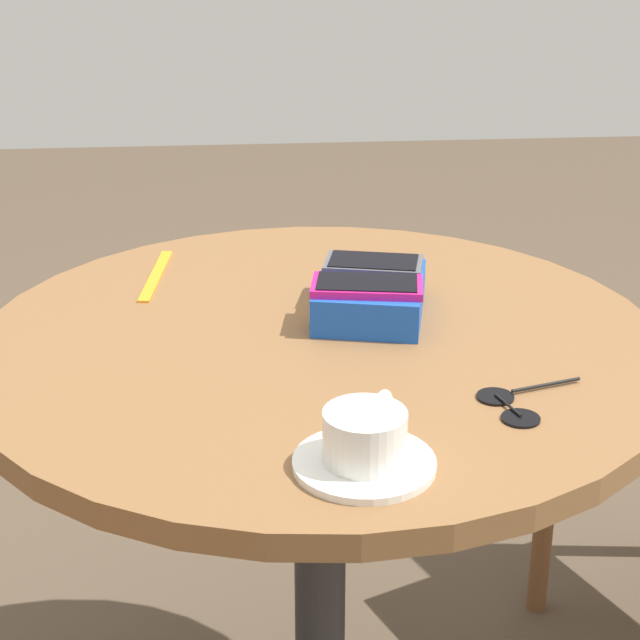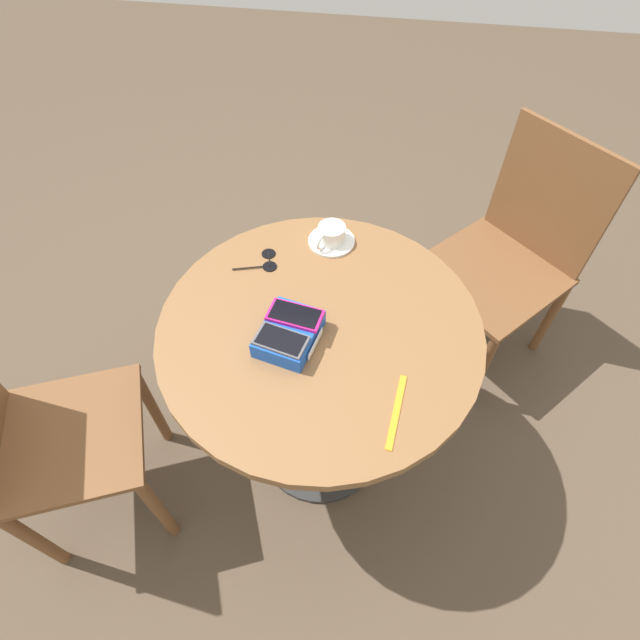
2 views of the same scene
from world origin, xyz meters
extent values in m
cylinder|color=#2D2D2D|center=(0.00, 0.00, 0.37)|extent=(0.07, 0.07, 0.69)
cylinder|color=brown|center=(0.00, 0.00, 0.73)|extent=(0.86, 0.86, 0.03)
cube|color=blue|center=(-0.06, 0.07, 0.77)|extent=(0.20, 0.17, 0.05)
cube|color=white|center=(-0.07, 0.00, 0.76)|extent=(0.09, 0.02, 0.02)
cube|color=#515156|center=(-0.10, 0.08, 0.79)|extent=(0.10, 0.14, 0.01)
cube|color=black|center=(-0.10, 0.08, 0.80)|extent=(0.09, 0.13, 0.00)
cube|color=#D11975|center=(-0.02, 0.06, 0.80)|extent=(0.09, 0.15, 0.01)
cube|color=black|center=(-0.02, 0.06, 0.80)|extent=(0.08, 0.13, 0.00)
cylinder|color=white|center=(0.32, 0.02, 0.75)|extent=(0.14, 0.14, 0.01)
cylinder|color=white|center=(0.32, 0.02, 0.78)|extent=(0.08, 0.08, 0.05)
cylinder|color=olive|center=(0.32, 0.02, 0.79)|extent=(0.07, 0.07, 0.00)
torus|color=white|center=(0.28, 0.04, 0.78)|extent=(0.05, 0.03, 0.05)
cube|color=orange|center=(-0.22, -0.21, 0.74)|extent=(0.20, 0.04, 0.00)
cylinder|color=black|center=(0.24, 0.19, 0.74)|extent=(0.04, 0.04, 0.00)
cylinder|color=black|center=(0.18, 0.18, 0.74)|extent=(0.04, 0.04, 0.00)
cylinder|color=black|center=(0.21, 0.18, 0.75)|extent=(0.05, 0.02, 0.00)
cylinder|color=black|center=(0.17, 0.24, 0.75)|extent=(0.03, 0.08, 0.00)
cylinder|color=brown|center=(-0.38, 0.44, 0.22)|extent=(0.04, 0.04, 0.45)
camera|label=1|loc=(1.20, -0.10, 1.28)|focal=60.00mm
camera|label=2|loc=(-0.79, -0.13, 1.77)|focal=28.00mm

